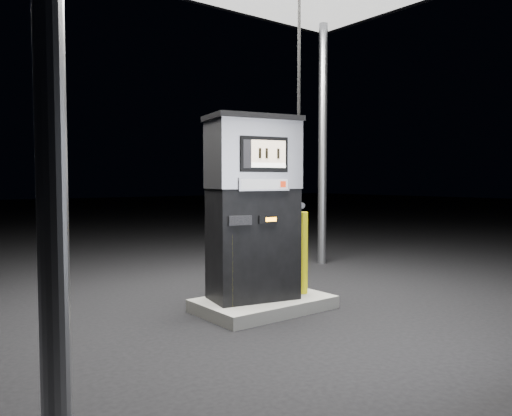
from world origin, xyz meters
TOP-DOWN VIEW (x-y plane):
  - ground at (0.00, 0.00)m, footprint 80.00×80.00m
  - pump_island at (0.00, 0.00)m, footprint 1.60×1.00m
  - fuel_dispenser at (-0.12, 0.06)m, footprint 1.27×0.86m
  - bollard_left at (-0.55, -0.09)m, footprint 0.13×0.13m
  - bollard_right at (0.55, -0.10)m, footprint 0.17×0.17m

SIDE VIEW (x-z plane):
  - ground at x=0.00m, z-range 0.00..0.00m
  - pump_island at x=0.00m, z-range 0.00..0.15m
  - bollard_left at x=-0.55m, z-range 0.15..0.97m
  - bollard_right at x=0.55m, z-range 0.15..1.18m
  - fuel_dispenser at x=-0.12m, z-range -1.00..3.56m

